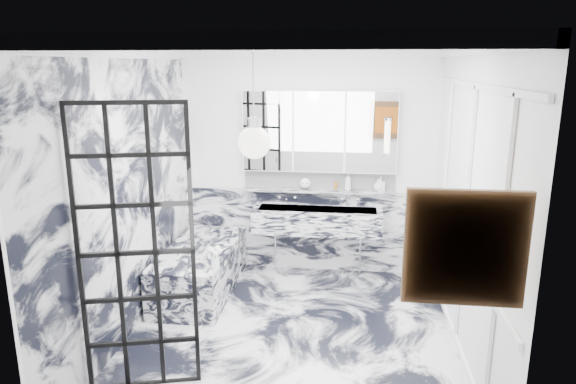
# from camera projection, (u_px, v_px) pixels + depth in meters

# --- Properties ---
(floor) EXTENTS (3.60, 3.60, 0.00)m
(floor) POSITION_uv_depth(u_px,v_px,m) (290.00, 336.00, 5.11)
(floor) COLOR silver
(floor) RESTS_ON ground
(ceiling) EXTENTS (3.60, 3.60, 0.00)m
(ceiling) POSITION_uv_depth(u_px,v_px,m) (291.00, 43.00, 4.43)
(ceiling) COLOR white
(ceiling) RESTS_ON wall_back
(wall_back) EXTENTS (3.60, 0.00, 3.60)m
(wall_back) POSITION_uv_depth(u_px,v_px,m) (307.00, 164.00, 6.50)
(wall_back) COLOR white
(wall_back) RESTS_ON floor
(wall_front) EXTENTS (3.60, 0.00, 3.60)m
(wall_front) POSITION_uv_depth(u_px,v_px,m) (254.00, 278.00, 3.03)
(wall_front) COLOR white
(wall_front) RESTS_ON floor
(wall_left) EXTENTS (0.00, 3.60, 3.60)m
(wall_left) POSITION_uv_depth(u_px,v_px,m) (126.00, 195.00, 4.96)
(wall_left) COLOR white
(wall_left) RESTS_ON floor
(wall_right) EXTENTS (0.00, 3.60, 3.60)m
(wall_right) POSITION_uv_depth(u_px,v_px,m) (468.00, 206.00, 4.57)
(wall_right) COLOR white
(wall_right) RESTS_ON floor
(marble_clad_back) EXTENTS (3.18, 0.05, 1.05)m
(marble_clad_back) POSITION_uv_depth(u_px,v_px,m) (307.00, 230.00, 6.69)
(marble_clad_back) COLOR silver
(marble_clad_back) RESTS_ON floor
(marble_clad_left) EXTENTS (0.02, 3.56, 2.68)m
(marble_clad_left) POSITION_uv_depth(u_px,v_px,m) (128.00, 201.00, 4.97)
(marble_clad_left) COLOR silver
(marble_clad_left) RESTS_ON floor
(panel_molding) EXTENTS (0.03, 3.40, 2.30)m
(panel_molding) POSITION_uv_depth(u_px,v_px,m) (465.00, 216.00, 4.60)
(panel_molding) COLOR white
(panel_molding) RESTS_ON floor
(soap_bottle_a) EXTENTS (0.10, 0.10, 0.22)m
(soap_bottle_a) POSITION_uv_depth(u_px,v_px,m) (348.00, 182.00, 6.40)
(soap_bottle_a) COLOR #8C5919
(soap_bottle_a) RESTS_ON ledge
(soap_bottle_b) EXTENTS (0.11, 0.11, 0.19)m
(soap_bottle_b) POSITION_uv_depth(u_px,v_px,m) (381.00, 184.00, 6.35)
(soap_bottle_b) COLOR #4C4C51
(soap_bottle_b) RESTS_ON ledge
(soap_bottle_c) EXTENTS (0.16, 0.16, 0.16)m
(soap_bottle_c) POSITION_uv_depth(u_px,v_px,m) (379.00, 185.00, 6.36)
(soap_bottle_c) COLOR silver
(soap_bottle_c) RESTS_ON ledge
(face_pot) EXTENTS (0.14, 0.14, 0.14)m
(face_pot) POSITION_uv_depth(u_px,v_px,m) (305.00, 183.00, 6.47)
(face_pot) COLOR white
(face_pot) RESTS_ON ledge
(amber_bottle) EXTENTS (0.04, 0.04, 0.10)m
(amber_bottle) POSITION_uv_depth(u_px,v_px,m) (336.00, 186.00, 6.43)
(amber_bottle) COLOR #8C5919
(amber_bottle) RESTS_ON ledge
(flower_vase) EXTENTS (0.09, 0.09, 0.12)m
(flower_vase) POSITION_uv_depth(u_px,v_px,m) (215.00, 263.00, 5.34)
(flower_vase) COLOR silver
(flower_vase) RESTS_ON bathtub
(crittall_door) EXTENTS (0.86, 0.27, 2.35)m
(crittall_door) POSITION_uv_depth(u_px,v_px,m) (136.00, 253.00, 4.05)
(crittall_door) COLOR black
(crittall_door) RESTS_ON floor
(artwork) EXTENTS (0.58, 0.06, 0.58)m
(artwork) POSITION_uv_depth(u_px,v_px,m) (465.00, 248.00, 2.87)
(artwork) COLOR #CC5E15
(artwork) RESTS_ON wall_front
(pendant_light) EXTENTS (0.23, 0.23, 0.23)m
(pendant_light) POSITION_uv_depth(u_px,v_px,m) (254.00, 143.00, 3.58)
(pendant_light) COLOR white
(pendant_light) RESTS_ON ceiling
(trough_sink) EXTENTS (1.60, 0.45, 0.30)m
(trough_sink) POSITION_uv_depth(u_px,v_px,m) (317.00, 220.00, 6.41)
(trough_sink) COLOR silver
(trough_sink) RESTS_ON wall_back
(ledge) EXTENTS (1.90, 0.14, 0.04)m
(ledge) POSITION_uv_depth(u_px,v_px,m) (318.00, 191.00, 6.48)
(ledge) COLOR silver
(ledge) RESTS_ON wall_back
(subway_tile) EXTENTS (1.90, 0.03, 0.23)m
(subway_tile) POSITION_uv_depth(u_px,v_px,m) (319.00, 179.00, 6.51)
(subway_tile) COLOR white
(subway_tile) RESTS_ON wall_back
(mirror_cabinet) EXTENTS (1.90, 0.16, 1.00)m
(mirror_cabinet) POSITION_uv_depth(u_px,v_px,m) (319.00, 132.00, 6.31)
(mirror_cabinet) COLOR white
(mirror_cabinet) RESTS_ON wall_back
(sconce_left) EXTENTS (0.07, 0.07, 0.40)m
(sconce_left) POSITION_uv_depth(u_px,v_px,m) (252.00, 135.00, 6.32)
(sconce_left) COLOR white
(sconce_left) RESTS_ON mirror_cabinet
(sconce_right) EXTENTS (0.07, 0.07, 0.40)m
(sconce_right) POSITION_uv_depth(u_px,v_px,m) (387.00, 137.00, 6.13)
(sconce_right) COLOR white
(sconce_right) RESTS_ON mirror_cabinet
(bathtub) EXTENTS (0.75, 1.65, 0.55)m
(bathtub) POSITION_uv_depth(u_px,v_px,m) (201.00, 269.00, 6.04)
(bathtub) COLOR silver
(bathtub) RESTS_ON floor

